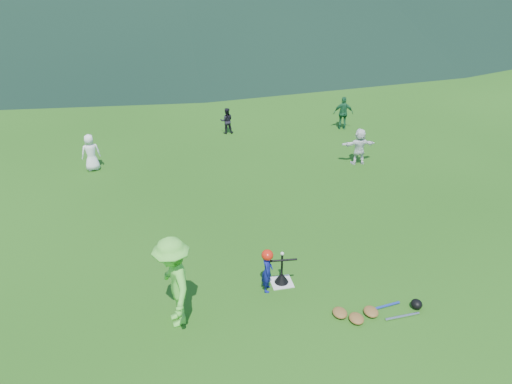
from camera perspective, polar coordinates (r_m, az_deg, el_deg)
ground at (r=10.74m, az=2.92°, el=-10.30°), size 120.00×120.00×0.00m
home_plate at (r=10.74m, az=2.92°, el=-10.26°), size 0.45×0.45×0.02m
baseball at (r=10.31m, az=3.02°, el=-7.05°), size 0.08×0.08×0.08m
batter_child at (r=10.27m, az=1.28°, el=-9.01°), size 0.31×0.39×0.94m
adult_coach at (r=9.35m, az=-9.40°, el=-10.15°), size 0.84×1.27×1.84m
fielder_a at (r=16.23m, az=-18.36°, el=4.30°), size 0.63×0.48×1.16m
fielder_b at (r=18.51m, az=-3.38°, el=8.14°), size 0.49×0.39×0.96m
fielder_c at (r=19.15m, az=9.96°, el=8.87°), size 0.78×0.49×1.24m
fielder_d at (r=16.19m, az=11.71°, el=5.13°), size 1.12×0.42×1.18m
batting_tee at (r=10.66m, az=2.94°, el=-9.75°), size 0.30×0.30×0.68m
batter_gear at (r=10.05m, az=1.44°, el=-7.27°), size 0.73×0.26×0.30m
equipment_pile at (r=10.16m, az=13.05°, el=-13.21°), size 1.80×0.56×0.19m
outfield_fence at (r=36.73m, az=-9.05°, el=17.84°), size 70.07×0.08×1.33m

